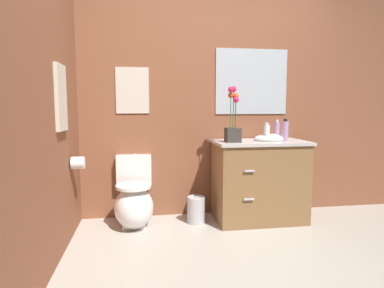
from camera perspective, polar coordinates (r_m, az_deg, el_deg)
The scene contains 14 objects.
ground_plane at distance 2.48m, azimuth 11.28°, elevation -21.94°, with size 9.37×9.37×0.00m, color #B2ADA3.
wall_back at distance 3.64m, azimuth 6.71°, elevation 7.58°, with size 4.37×0.05×2.50m, color brown.
wall_left at distance 2.56m, azimuth -23.96°, elevation 7.58°, with size 0.05×4.02×2.50m, color brown.
toilet at distance 3.34m, azimuth -10.06°, elevation -9.86°, with size 0.38×0.59×0.69m.
vanity_cabinet at distance 3.48m, azimuth 11.63°, elevation -6.08°, with size 0.94×0.56×1.01m.
flower_vase at distance 3.22m, azimuth 7.13°, elevation 3.34°, with size 0.14×0.14×0.54m.
soap_bottle at distance 3.41m, azimuth 15.89°, elevation 2.19°, with size 0.06×0.06×0.22m.
lotion_bottle at distance 3.38m, azimuth 12.85°, elevation 1.93°, with size 0.06×0.06×0.19m.
hand_wash_bottle at distance 3.58m, azimuth 14.55°, elevation 2.31°, with size 0.05×0.05×0.21m.
trash_bin at distance 3.40m, azimuth 0.71°, elevation -11.35°, with size 0.18×0.18×0.27m.
wall_poster at distance 3.48m, azimuth -10.33°, elevation 9.15°, with size 0.34×0.01×0.47m, color beige.
wall_mirror at distance 3.69m, azimuth 10.33°, elevation 10.62°, with size 0.80×0.01×0.70m, color #B2BCC6.
hanging_towel at distance 2.79m, azimuth -21.85°, elevation 7.48°, with size 0.03×0.28×0.52m, color beige.
toilet_paper_roll at distance 3.10m, azimuth -19.23°, elevation -3.11°, with size 0.11×0.11×0.11m, color white.
Camera 1 is at (-0.78, -2.04, 1.17)m, focal length 30.65 mm.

